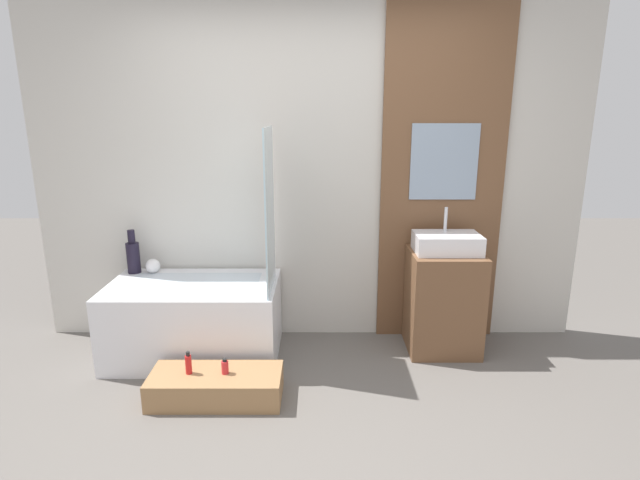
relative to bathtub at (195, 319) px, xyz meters
name	(u,v)px	position (x,y,z in m)	size (l,w,h in m)	color
ground_plane	(305,461)	(0.84, -1.17, -0.28)	(12.00, 12.00, 0.00)	#605B56
wall_tiled_back	(309,174)	(0.84, 0.41, 1.02)	(4.20, 0.06, 2.60)	beige
wall_wood_accent	(442,174)	(1.85, 0.36, 1.02)	(0.93, 0.04, 2.60)	brown
bathtub	(195,319)	(0.00, 0.00, 0.00)	(1.22, 0.71, 0.56)	white
glass_shower_screen	(269,210)	(0.58, -0.07, 0.83)	(0.01, 0.53, 1.11)	silver
wooden_step_bench	(216,386)	(0.27, -0.59, -0.19)	(0.82, 0.35, 0.18)	#997047
vanity_cabinet	(443,301)	(1.85, 0.10, 0.10)	(0.52, 0.47, 0.77)	brown
sink	(447,243)	(1.85, 0.10, 0.55)	(0.47, 0.31, 0.32)	white
vase_tall_dark	(133,255)	(-0.51, 0.26, 0.41)	(0.10, 0.10, 0.34)	black
vase_round_light	(153,266)	(-0.36, 0.25, 0.33)	(0.11, 0.11, 0.11)	white
bottle_soap_primary	(188,364)	(0.10, -0.59, -0.04)	(0.04, 0.04, 0.15)	red
bottle_soap_secondary	(225,367)	(0.33, -0.59, -0.06)	(0.04, 0.04, 0.10)	red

